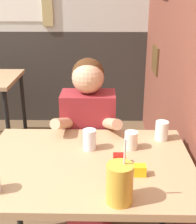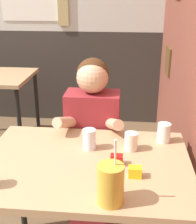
{
  "view_description": "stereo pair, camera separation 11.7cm",
  "coord_description": "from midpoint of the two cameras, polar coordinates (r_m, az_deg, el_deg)",
  "views": [
    {
      "loc": [
        0.76,
        -0.95,
        1.56
      ],
      "look_at": [
        0.73,
        0.54,
        0.97
      ],
      "focal_mm": 50.0,
      "sensor_mm": 36.0,
      "label": 1
    },
    {
      "loc": [
        0.87,
        -0.94,
        1.56
      ],
      "look_at": [
        0.73,
        0.54,
        0.97
      ],
      "focal_mm": 50.0,
      "sensor_mm": 36.0,
      "label": 2
    }
  ],
  "objects": [
    {
      "name": "glass_far_side",
      "position": [
        1.66,
        8.09,
        -5.38
      ],
      "size": [
        0.07,
        0.07,
        0.1
      ],
      "color": "silver",
      "rests_on": "main_table"
    },
    {
      "name": "condiment_ketchup",
      "position": [
        1.53,
        5.64,
        -8.73
      ],
      "size": [
        0.06,
        0.04,
        0.05
      ],
      "color": "#B7140F",
      "rests_on": "main_table"
    },
    {
      "name": "condiment_mustard",
      "position": [
        1.45,
        9.13,
        -10.81
      ],
      "size": [
        0.06,
        0.04,
        0.05
      ],
      "color": "yellow",
      "rests_on": "main_table"
    },
    {
      "name": "glass_near_pitcher",
      "position": [
        1.65,
        0.44,
        -5.03
      ],
      "size": [
        0.07,
        0.07,
        0.11
      ],
      "color": "silver",
      "rests_on": "main_table"
    },
    {
      "name": "brick_wall_right",
      "position": [
        2.35,
        17.74,
        15.54
      ],
      "size": [
        0.08,
        4.68,
        2.7
      ],
      "color": "brown",
      "rests_on": "ground_plane"
    },
    {
      "name": "cocktail_pitcher",
      "position": [
        1.25,
        5.04,
        -13.06
      ],
      "size": [
        0.11,
        0.11,
        0.29
      ],
      "color": "gold",
      "rests_on": "main_table"
    },
    {
      "name": "main_table",
      "position": [
        1.59,
        -0.23,
        -11.3
      ],
      "size": [
        1.04,
        0.76,
        0.77
      ],
      "color": "tan",
      "rests_on": "ground_plane"
    },
    {
      "name": "glass_center",
      "position": [
        1.77,
        13.81,
        -3.74
      ],
      "size": [
        0.07,
        0.07,
        0.11
      ],
      "color": "silver",
      "rests_on": "main_table"
    },
    {
      "name": "person_seated",
      "position": [
        2.07,
        0.68,
        -5.65
      ],
      "size": [
        0.42,
        0.4,
        1.17
      ],
      "color": "maroon",
      "rests_on": "ground_plane"
    },
    {
      "name": "back_wall",
      "position": [
        3.76,
        -7.6,
        18.41
      ],
      "size": [
        5.51,
        0.09,
        2.7
      ],
      "color": "silver",
      "rests_on": "ground_plane"
    }
  ]
}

